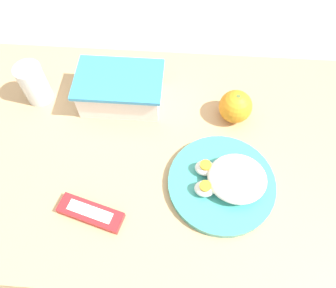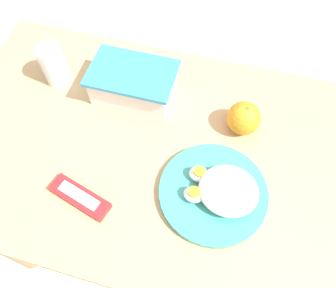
{
  "view_description": "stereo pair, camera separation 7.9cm",
  "coord_description": "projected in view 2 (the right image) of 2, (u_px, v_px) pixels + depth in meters",
  "views": [
    {
      "loc": [
        0.06,
        -0.4,
        1.48
      ],
      "look_at": [
        0.03,
        -0.0,
        0.8
      ],
      "focal_mm": 35.0,
      "sensor_mm": 36.0,
      "label": 1
    },
    {
      "loc": [
        0.14,
        -0.39,
        1.48
      ],
      "look_at": [
        0.03,
        -0.0,
        0.8
      ],
      "focal_mm": 35.0,
      "sensor_mm": 36.0,
      "label": 2
    }
  ],
  "objects": [
    {
      "name": "ground_plane",
      "position": [
        161.0,
        230.0,
        1.49
      ],
      "size": [
        10.0,
        10.0,
        0.0
      ],
      "primitive_type": "plane",
      "color": "#B2A899"
    },
    {
      "name": "table",
      "position": [
        157.0,
        170.0,
        0.94
      ],
      "size": [
        1.12,
        0.68,
        0.77
      ],
      "color": "tan",
      "rests_on": "ground_plane"
    },
    {
      "name": "food_container",
      "position": [
        134.0,
        85.0,
        0.87
      ],
      "size": [
        0.22,
        0.15,
        0.09
      ],
      "color": "white",
      "rests_on": "table"
    },
    {
      "name": "orange_fruit",
      "position": [
        244.0,
        118.0,
        0.82
      ],
      "size": [
        0.08,
        0.08,
        0.08
      ],
      "color": "orange",
      "rests_on": "table"
    },
    {
      "name": "rice_plate",
      "position": [
        218.0,
        191.0,
        0.74
      ],
      "size": [
        0.25,
        0.25,
        0.07
      ],
      "color": "teal",
      "rests_on": "table"
    },
    {
      "name": "candy_bar",
      "position": [
        80.0,
        197.0,
        0.75
      ],
      "size": [
        0.15,
        0.08,
        0.02
      ],
      "color": "red",
      "rests_on": "table"
    },
    {
      "name": "drinking_glass",
      "position": [
        54.0,
        65.0,
        0.89
      ],
      "size": [
        0.07,
        0.07,
        0.11
      ],
      "color": "silver",
      "rests_on": "table"
    }
  ]
}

